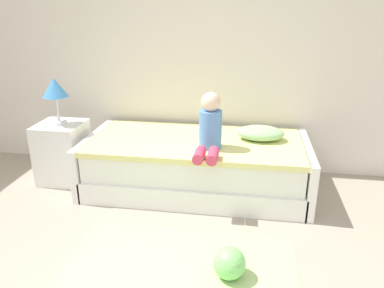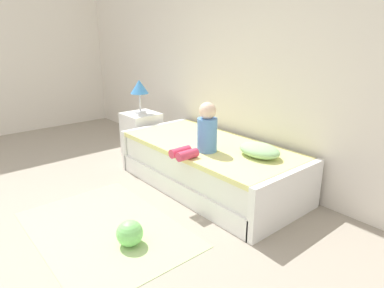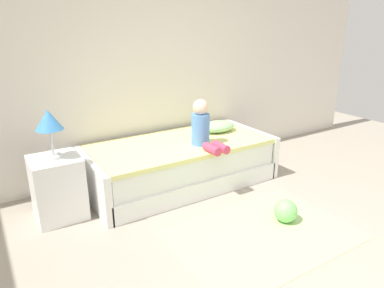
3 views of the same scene
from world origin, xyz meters
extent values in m
cube|color=silver|center=(0.00, 2.60, 1.45)|extent=(7.20, 0.10, 2.90)
cube|color=white|center=(0.12, 2.00, 0.10)|extent=(2.00, 1.00, 0.20)
cube|color=white|center=(0.12, 2.00, 0.33)|extent=(1.94, 0.94, 0.25)
cube|color=#E5E08C|center=(0.12, 2.00, 0.47)|extent=(1.98, 0.98, 0.05)
cube|color=white|center=(-0.90, 2.00, 0.25)|extent=(0.07, 1.00, 0.50)
cube|color=white|center=(1.14, 2.00, 0.25)|extent=(0.07, 1.00, 0.50)
cube|color=white|center=(-1.23, 1.97, 0.30)|extent=(0.44, 0.44, 0.60)
cylinder|color=silver|center=(-1.23, 1.97, 0.61)|extent=(0.15, 0.15, 0.03)
cylinder|color=silver|center=(-1.23, 1.97, 0.75)|extent=(0.02, 0.02, 0.24)
cone|color=#3F8CD8|center=(-1.23, 1.97, 0.96)|extent=(0.24, 0.24, 0.18)
cylinder|color=#598CD1|center=(0.27, 1.82, 0.67)|extent=(0.20, 0.20, 0.34)
sphere|color=beige|center=(0.27, 1.82, 0.92)|extent=(0.17, 0.17, 0.17)
cylinder|color=#D83F60|center=(0.22, 1.52, 0.55)|extent=(0.09, 0.22, 0.09)
cylinder|color=#D83F60|center=(0.33, 1.52, 0.55)|extent=(0.09, 0.22, 0.09)
ellipsoid|color=#99CC8C|center=(0.72, 2.10, 0.56)|extent=(0.44, 0.30, 0.13)
sphere|color=#7FD872|center=(0.53, 0.75, 0.11)|extent=(0.22, 0.22, 0.22)
cube|color=#B2D189|center=(0.19, 0.70, 0.00)|extent=(1.60, 1.10, 0.01)
camera|label=1|loc=(0.60, -1.29, 1.71)|focal=35.17mm
camera|label=2|loc=(2.65, -0.37, 1.65)|focal=31.60mm
camera|label=3|loc=(-1.74, -1.22, 1.77)|focal=32.86mm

